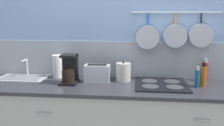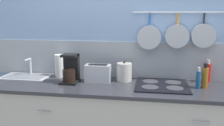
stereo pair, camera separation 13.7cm
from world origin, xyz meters
The scene contains 11 objects.
wall_back centered at (0.00, 0.38, 1.28)m, with size 7.20×0.15×2.60m.
countertop centered at (0.00, 0.00, 0.92)m, with size 2.88×0.68×0.03m.
sink_basin centered at (-1.14, 0.16, 0.95)m, with size 0.53×0.33×0.21m.
paper_towel_roll centered at (-0.76, 0.25, 1.06)m, with size 0.11×0.11×0.26m.
coffee_maker centered at (-0.56, 0.04, 1.06)m, with size 0.18×0.21×0.30m.
toaster centered at (-0.28, 0.11, 1.03)m, with size 0.28×0.14×0.19m.
kettle centered at (-0.01, 0.20, 1.03)m, with size 0.16×0.16×0.22m.
cooktop centered at (0.39, 0.06, 0.94)m, with size 0.52×0.53×0.01m.
bottle_hot_sauce centered at (0.73, 0.02, 1.03)m, with size 0.04×0.04×0.21m.
bottle_sesame_oil centered at (0.80, 0.06, 1.04)m, with size 0.06×0.06×0.24m.
bottle_olive_oil centered at (0.87, 0.29, 1.04)m, with size 0.06×0.06×0.24m.
Camera 1 is at (0.15, -2.43, 1.64)m, focal length 40.00 mm.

